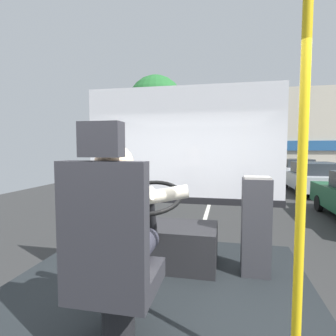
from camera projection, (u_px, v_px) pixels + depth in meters
ground at (211, 201)px, 10.61m from camera, size 18.00×44.00×0.06m
driver_seat at (111, 258)px, 1.54m from camera, size 0.48×0.48×1.31m
bus_driver at (119, 223)px, 1.64m from camera, size 0.79×0.58×0.75m
steering_console at (161, 242)px, 2.75m from camera, size 1.10×0.99×0.88m
handrail_pole at (301, 183)px, 1.25m from camera, size 0.04×0.04×2.03m
fare_box at (256, 226)px, 2.52m from camera, size 0.26×0.21×0.92m
windshield_panel at (181, 158)px, 3.46m from camera, size 2.50×0.08×1.48m
street_tree at (156, 104)px, 13.55m from camera, size 2.72×2.72×5.58m
shop_building at (295, 135)px, 18.83m from camera, size 13.37×4.57×5.74m
parked_car_silver at (314, 177)px, 12.08m from camera, size 1.99×4.04×1.38m
parked_car_white at (295, 169)px, 16.83m from camera, size 1.82×4.47×1.36m
parked_car_charcoal at (273, 163)px, 23.03m from camera, size 1.79×4.00×1.43m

